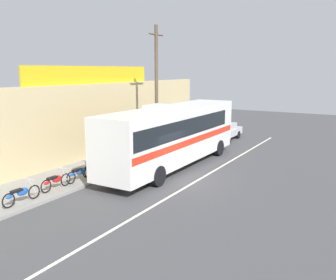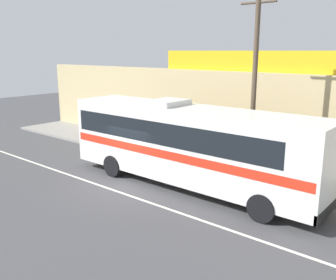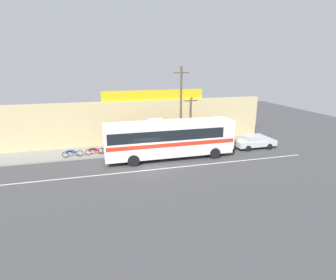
# 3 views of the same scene
# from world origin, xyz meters

# --- Properties ---
(ground_plane) EXTENTS (70.00, 70.00, 0.00)m
(ground_plane) POSITION_xyz_m (0.00, 0.00, 0.00)
(ground_plane) COLOR #444447
(sidewalk_slab) EXTENTS (30.00, 3.60, 0.14)m
(sidewalk_slab) POSITION_xyz_m (0.00, 5.20, 0.07)
(sidewalk_slab) COLOR gray
(sidewalk_slab) RESTS_ON ground_plane
(storefront_facade) EXTENTS (30.00, 0.70, 4.80)m
(storefront_facade) POSITION_xyz_m (0.00, 7.35, 2.40)
(storefront_facade) COLOR tan
(storefront_facade) RESTS_ON ground_plane
(storefront_billboard) EXTENTS (11.23, 0.12, 1.10)m
(storefront_billboard) POSITION_xyz_m (2.22, 7.35, 5.35)
(storefront_billboard) COLOR gold
(storefront_billboard) RESTS_ON storefront_facade
(road_center_stripe) EXTENTS (30.00, 0.14, 0.01)m
(road_center_stripe) POSITION_xyz_m (0.00, -0.80, 0.00)
(road_center_stripe) COLOR silver
(road_center_stripe) RESTS_ON ground_plane
(intercity_bus) EXTENTS (12.08, 2.67, 3.78)m
(intercity_bus) POSITION_xyz_m (2.36, 1.65, 2.07)
(intercity_bus) COLOR silver
(intercity_bus) RESTS_ON ground_plane
(parked_car) EXTENTS (4.32, 1.85, 1.37)m
(parked_car) POSITION_xyz_m (11.97, 2.34, 0.74)
(parked_car) COLOR #B7BABF
(parked_car) RESTS_ON ground_plane
(utility_pole) EXTENTS (1.60, 0.22, 8.30)m
(utility_pole) POSITION_xyz_m (4.25, 3.94, 4.43)
(utility_pole) COLOR brown
(utility_pole) RESTS_ON sidewalk_slab
(motorcycle_red) EXTENTS (1.94, 0.56, 0.94)m
(motorcycle_red) POSITION_xyz_m (-1.58, 4.19, 0.57)
(motorcycle_red) COLOR black
(motorcycle_red) RESTS_ON sidewalk_slab
(motorcycle_purple) EXTENTS (1.90, 0.56, 0.94)m
(motorcycle_purple) POSITION_xyz_m (-6.44, 3.97, 0.57)
(motorcycle_purple) COLOR black
(motorcycle_purple) RESTS_ON sidewalk_slab
(motorcycle_blue) EXTENTS (1.82, 0.56, 0.94)m
(motorcycle_blue) POSITION_xyz_m (-4.39, 4.13, 0.57)
(motorcycle_blue) COLOR black
(motorcycle_blue) RESTS_ON sidewalk_slab
(motorcycle_orange) EXTENTS (1.87, 0.56, 0.94)m
(motorcycle_orange) POSITION_xyz_m (-2.81, 4.13, 0.57)
(motorcycle_orange) COLOR black
(motorcycle_orange) RESTS_ON sidewalk_slab
(pedestrian_far_left) EXTENTS (0.30, 0.48, 1.62)m
(pedestrian_far_left) POSITION_xyz_m (1.78, 4.68, 1.08)
(pedestrian_far_left) COLOR brown
(pedestrian_far_left) RESTS_ON sidewalk_slab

